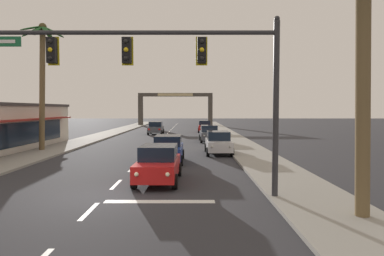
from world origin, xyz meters
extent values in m
plane|color=#2D2D33|center=(0.00, 0.00, 0.00)|extent=(220.00, 220.00, 0.00)
cube|color=gray|center=(7.80, 20.00, 0.07)|extent=(3.20, 110.00, 0.14)
cube|color=gray|center=(-7.80, 20.00, 0.07)|extent=(3.20, 110.00, 0.14)
cube|color=silver|center=(0.00, -1.80, 0.00)|extent=(0.16, 2.00, 0.01)
cube|color=silver|center=(0.00, 2.25, 0.00)|extent=(0.16, 2.00, 0.01)
cube|color=silver|center=(0.00, 6.30, 0.00)|extent=(0.16, 2.00, 0.01)
cube|color=silver|center=(0.00, 10.36, 0.00)|extent=(0.16, 2.00, 0.01)
cube|color=silver|center=(0.00, 14.41, 0.00)|extent=(0.16, 2.00, 0.01)
cube|color=silver|center=(0.00, 18.46, 0.00)|extent=(0.16, 2.00, 0.01)
cube|color=silver|center=(0.00, 22.51, 0.00)|extent=(0.16, 2.00, 0.01)
cube|color=silver|center=(0.00, 26.56, 0.00)|extent=(0.16, 2.00, 0.01)
cube|color=silver|center=(0.00, 30.61, 0.00)|extent=(0.16, 2.00, 0.01)
cube|color=silver|center=(0.00, 34.66, 0.00)|extent=(0.16, 2.00, 0.01)
cube|color=silver|center=(0.00, 38.71, 0.00)|extent=(0.16, 2.00, 0.01)
cube|color=silver|center=(0.00, 42.76, 0.00)|extent=(0.16, 2.00, 0.01)
cube|color=silver|center=(0.00, 46.81, 0.00)|extent=(0.16, 2.00, 0.01)
cube|color=silver|center=(0.00, 50.86, 0.00)|extent=(0.16, 2.00, 0.01)
cube|color=silver|center=(0.00, 54.91, 0.00)|extent=(0.16, 2.00, 0.01)
cube|color=silver|center=(0.00, 58.97, 0.00)|extent=(0.16, 2.00, 0.01)
cube|color=silver|center=(0.00, 63.02, 0.00)|extent=(0.16, 2.00, 0.01)
cube|color=silver|center=(0.00, 67.07, 0.00)|extent=(0.16, 2.00, 0.01)
cube|color=silver|center=(2.20, -0.60, 0.00)|extent=(4.00, 0.44, 0.01)
cylinder|color=#2D2D33|center=(6.45, -0.28, 3.28)|extent=(0.22, 0.22, 6.55)
cylinder|color=#2D2D33|center=(1.01, -0.28, 6.11)|extent=(10.88, 0.16, 0.16)
sphere|color=#2D2D33|center=(6.45, -0.28, 6.61)|extent=(0.20, 0.20, 0.20)
cube|color=black|center=(3.73, -0.30, 5.47)|extent=(0.32, 0.26, 0.92)
sphere|color=black|center=(3.73, -0.44, 5.77)|extent=(0.17, 0.17, 0.17)
sphere|color=yellow|center=(3.73, -0.44, 5.47)|extent=(0.17, 0.17, 0.17)
sphere|color=black|center=(3.73, -0.44, 5.17)|extent=(0.17, 0.17, 0.17)
cube|color=yellow|center=(3.73, -0.13, 5.47)|extent=(0.42, 0.03, 1.04)
cube|color=black|center=(1.01, -0.30, 5.47)|extent=(0.32, 0.26, 0.92)
sphere|color=black|center=(1.01, -0.44, 5.77)|extent=(0.17, 0.17, 0.17)
sphere|color=yellow|center=(1.01, -0.44, 5.47)|extent=(0.17, 0.17, 0.17)
sphere|color=black|center=(1.01, -0.44, 5.17)|extent=(0.17, 0.17, 0.17)
cube|color=yellow|center=(1.01, -0.13, 5.47)|extent=(0.42, 0.03, 1.04)
cube|color=black|center=(-1.71, -0.30, 5.47)|extent=(0.32, 0.26, 0.92)
sphere|color=black|center=(-1.71, -0.44, 5.77)|extent=(0.17, 0.17, 0.17)
sphere|color=yellow|center=(-1.71, -0.44, 5.47)|extent=(0.17, 0.17, 0.17)
sphere|color=black|center=(-1.71, -0.44, 5.17)|extent=(0.17, 0.17, 0.17)
cube|color=yellow|center=(-1.71, -0.13, 5.47)|extent=(0.42, 0.03, 1.04)
cube|color=red|center=(1.83, 2.81, 0.68)|extent=(1.86, 4.34, 0.72)
cube|color=black|center=(1.84, 2.96, 1.36)|extent=(1.65, 2.24, 0.64)
cylinder|color=black|center=(2.66, 1.37, 0.32)|extent=(0.23, 0.64, 0.64)
cylinder|color=black|center=(0.94, 1.41, 0.32)|extent=(0.23, 0.64, 0.64)
cylinder|color=black|center=(2.73, 4.21, 0.32)|extent=(0.23, 0.64, 0.64)
cylinder|color=black|center=(1.00, 4.25, 0.32)|extent=(0.23, 0.64, 0.64)
sphere|color=#F9EFC6|center=(2.40, 0.63, 0.76)|extent=(0.18, 0.18, 0.18)
sphere|color=#F9EFC6|center=(1.16, 0.65, 0.76)|extent=(0.18, 0.18, 0.18)
cube|color=red|center=(2.54, 4.95, 0.78)|extent=(0.24, 0.07, 0.20)
cube|color=red|center=(1.22, 4.98, 0.78)|extent=(0.24, 0.07, 0.20)
cube|color=navy|center=(1.86, 8.76, 0.68)|extent=(1.78, 4.31, 0.72)
cube|color=black|center=(1.86, 8.91, 1.36)|extent=(1.61, 2.21, 0.64)
cylinder|color=black|center=(2.72, 7.34, 0.32)|extent=(0.22, 0.64, 0.64)
cylinder|color=black|center=(0.99, 7.35, 0.32)|extent=(0.22, 0.64, 0.64)
cylinder|color=black|center=(2.73, 10.17, 0.32)|extent=(0.22, 0.64, 0.64)
cylinder|color=black|center=(1.01, 10.18, 0.32)|extent=(0.22, 0.64, 0.64)
sphere|color=#F9EFC6|center=(2.47, 6.59, 0.76)|extent=(0.18, 0.18, 0.18)
sphere|color=#F9EFC6|center=(1.23, 6.59, 0.76)|extent=(0.18, 0.18, 0.18)
cube|color=red|center=(2.53, 10.92, 0.78)|extent=(0.24, 0.06, 0.20)
cube|color=red|center=(1.21, 10.92, 0.78)|extent=(0.24, 0.06, 0.20)
cube|color=#4C515B|center=(-1.43, 32.96, 0.68)|extent=(1.78, 4.31, 0.72)
cube|color=black|center=(-1.43, 32.81, 1.36)|extent=(1.61, 2.21, 0.64)
cylinder|color=black|center=(-2.29, 34.38, 0.32)|extent=(0.22, 0.64, 0.64)
cylinder|color=black|center=(-0.57, 34.38, 0.32)|extent=(0.22, 0.64, 0.64)
cylinder|color=black|center=(-2.28, 31.54, 0.32)|extent=(0.22, 0.64, 0.64)
cylinder|color=black|center=(-0.56, 31.54, 0.32)|extent=(0.22, 0.64, 0.64)
sphere|color=#B2B2AD|center=(-2.06, 35.13, 0.76)|extent=(0.18, 0.18, 0.18)
sphere|color=#B2B2AD|center=(-0.82, 35.13, 0.76)|extent=(0.18, 0.18, 0.18)
cube|color=red|center=(-2.08, 30.80, 0.78)|extent=(0.24, 0.06, 0.20)
cube|color=red|center=(-0.76, 30.80, 0.78)|extent=(0.24, 0.06, 0.20)
cube|color=red|center=(5.20, 36.96, 0.68)|extent=(1.86, 4.34, 0.72)
cube|color=black|center=(5.21, 37.11, 1.36)|extent=(1.65, 2.24, 0.64)
cylinder|color=black|center=(6.03, 35.52, 0.32)|extent=(0.23, 0.64, 0.64)
cylinder|color=black|center=(4.31, 35.56, 0.32)|extent=(0.23, 0.64, 0.64)
cylinder|color=black|center=(6.10, 38.36, 0.32)|extent=(0.23, 0.64, 0.64)
cylinder|color=black|center=(4.37, 38.39, 0.32)|extent=(0.23, 0.64, 0.64)
sphere|color=#B2B2AD|center=(5.77, 34.77, 0.76)|extent=(0.18, 0.18, 0.18)
sphere|color=#B2B2AD|center=(4.53, 34.80, 0.76)|extent=(0.18, 0.18, 0.18)
cube|color=red|center=(5.91, 39.10, 0.78)|extent=(0.24, 0.07, 0.20)
cube|color=red|center=(4.59, 39.13, 0.78)|extent=(0.24, 0.07, 0.20)
cube|color=#4C515B|center=(5.12, 22.55, 0.68)|extent=(1.85, 4.34, 0.72)
cube|color=black|center=(5.12, 22.70, 1.36)|extent=(1.65, 2.23, 0.64)
cylinder|color=black|center=(6.02, 21.15, 0.32)|extent=(0.23, 0.64, 0.64)
cylinder|color=black|center=(4.29, 21.11, 0.32)|extent=(0.23, 0.64, 0.64)
cylinder|color=black|center=(5.95, 23.99, 0.32)|extent=(0.23, 0.64, 0.64)
cylinder|color=black|center=(4.23, 23.95, 0.32)|extent=(0.23, 0.64, 0.64)
sphere|color=#B2B2AD|center=(5.79, 20.40, 0.76)|extent=(0.18, 0.18, 0.18)
sphere|color=#B2B2AD|center=(4.55, 20.37, 0.76)|extent=(0.18, 0.18, 0.18)
cube|color=red|center=(5.73, 24.73, 0.78)|extent=(0.24, 0.07, 0.20)
cube|color=red|center=(4.41, 24.70, 0.78)|extent=(0.24, 0.07, 0.20)
cube|color=silver|center=(5.34, 12.80, 0.68)|extent=(1.79, 4.31, 0.72)
cube|color=black|center=(5.34, 12.95, 1.36)|extent=(1.61, 2.21, 0.64)
cylinder|color=black|center=(6.22, 11.39, 0.32)|extent=(0.22, 0.64, 0.64)
cylinder|color=black|center=(4.49, 11.38, 0.32)|extent=(0.22, 0.64, 0.64)
cylinder|color=black|center=(6.20, 14.23, 0.32)|extent=(0.22, 0.64, 0.64)
cylinder|color=black|center=(4.47, 14.22, 0.32)|extent=(0.22, 0.64, 0.64)
sphere|color=#B2B2AD|center=(5.98, 10.64, 0.76)|extent=(0.18, 0.18, 0.18)
sphere|color=#B2B2AD|center=(4.74, 10.63, 0.76)|extent=(0.18, 0.18, 0.18)
cube|color=red|center=(5.99, 14.97, 0.78)|extent=(0.24, 0.06, 0.20)
cube|color=red|center=(4.67, 14.96, 0.78)|extent=(0.24, 0.06, 0.20)
cylinder|color=brown|center=(-8.36, 14.29, 4.83)|extent=(0.72, 0.42, 9.67)
ellipsoid|color=#1E5123|center=(-7.41, 14.18, 9.35)|extent=(1.72, 0.62, 0.95)
ellipsoid|color=#1E5123|center=(-7.62, 14.90, 9.45)|extent=(1.51, 1.54, 0.75)
ellipsoid|color=#1E5123|center=(-8.14, 15.11, 9.36)|extent=(0.56, 1.73, 0.92)
ellipsoid|color=#1E5123|center=(-8.84, 14.92, 9.55)|extent=(1.56, 1.56, 0.56)
ellipsoid|color=#1E5123|center=(-9.03, 14.28, 9.36)|extent=(1.70, 0.42, 0.93)
ellipsoid|color=#1E5123|center=(-8.79, 13.64, 9.48)|extent=(1.47, 1.59, 0.70)
ellipsoid|color=#1E5123|center=(-8.35, 13.52, 9.30)|extent=(0.67, 1.69, 1.04)
ellipsoid|color=#1E5123|center=(-7.75, 13.61, 9.38)|extent=(1.30, 1.63, 0.89)
sphere|color=#4C4223|center=(-8.22, 14.29, 9.71)|extent=(0.60, 0.60, 0.60)
cylinder|color=brown|center=(8.42, -2.71, 3.90)|extent=(0.59, 0.42, 7.80)
cube|color=maroon|center=(-9.52, 11.99, 2.51)|extent=(1.00, 21.03, 0.12)
cube|color=black|center=(-9.95, 11.99, 1.40)|extent=(0.06, 19.80, 1.80)
cube|color=#423D38|center=(-7.08, 57.54, 2.94)|extent=(0.90, 0.90, 5.88)
cube|color=#423D38|center=(7.08, 57.54, 2.94)|extent=(0.90, 0.90, 5.88)
cube|color=#423D38|center=(0.00, 57.54, 6.23)|extent=(15.05, 0.60, 0.70)
cube|color=tan|center=(0.00, 57.22, 6.23)|extent=(7.08, 0.08, 0.56)
camera|label=1|loc=(3.37, -13.00, 3.35)|focal=32.51mm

